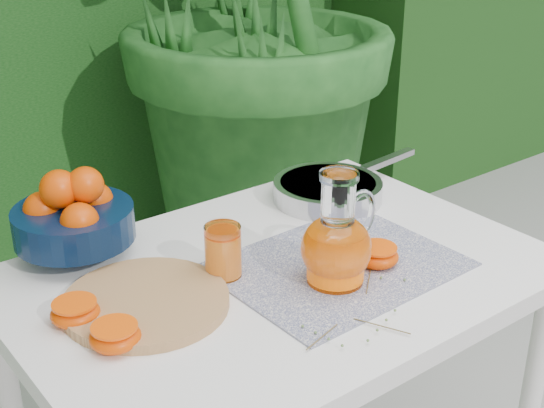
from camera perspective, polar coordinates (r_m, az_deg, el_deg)
white_table at (r=1.49m, az=0.47°, el=-7.70°), size 1.00×0.70×0.75m
placemat at (r=1.46m, az=4.95°, el=-4.63°), size 0.45×0.35×0.00m
cutting_board at (r=1.35m, az=-9.47°, el=-7.28°), size 0.32×0.32×0.02m
fruit_bowl at (r=1.51m, az=-14.76°, el=-0.88°), size 0.27×0.27×0.18m
juice_pitcher at (r=1.37m, az=4.94°, el=-3.04°), size 0.20×0.16×0.22m
juice_tumbler at (r=1.40m, az=-3.71°, el=-3.65°), size 0.09×0.09×0.10m
saute_pan at (r=1.73m, az=4.30°, el=1.12°), size 0.45×0.27×0.05m
orange_halves at (r=1.32m, az=-5.52°, el=-7.11°), size 0.63×0.25×0.04m
thyme_sprigs at (r=1.32m, az=6.59°, el=-7.93°), size 0.28×0.22×0.01m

